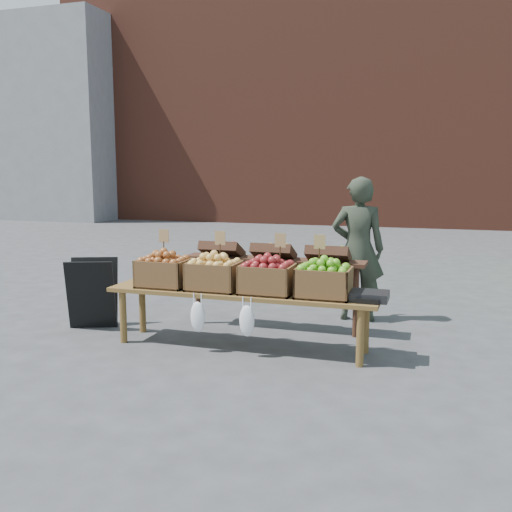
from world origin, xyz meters
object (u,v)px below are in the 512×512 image
(display_bench, at_px, (241,320))
(crate_green_apples, at_px, (324,282))
(back_table, at_px, (274,283))
(weighing_scale, at_px, (370,296))
(crate_russet_pears, at_px, (214,276))
(crate_golden_apples, at_px, (164,273))
(crate_red_apples, at_px, (267,279))
(vendor, at_px, (358,249))
(chalkboard_sign, at_px, (93,293))

(display_bench, bearing_deg, crate_green_apples, 0.00)
(back_table, xyz_separation_m, weighing_scale, (1.12, -0.72, 0.09))
(crate_russet_pears, height_order, crate_green_apples, same)
(crate_golden_apples, bearing_deg, display_bench, 0.00)
(crate_green_apples, height_order, weighing_scale, crate_green_apples)
(crate_green_apples, bearing_deg, display_bench, 180.00)
(crate_red_apples, bearing_deg, crate_green_apples, 0.00)
(crate_golden_apples, relative_size, weighing_scale, 1.47)
(vendor, height_order, weighing_scale, vendor)
(crate_red_apples, relative_size, weighing_scale, 1.47)
(chalkboard_sign, bearing_deg, crate_green_apples, -25.44)
(display_bench, distance_m, weighing_scale, 1.29)
(crate_russet_pears, xyz_separation_m, weighing_scale, (1.52, 0.00, -0.10))
(chalkboard_sign, xyz_separation_m, crate_golden_apples, (0.99, -0.19, 0.32))
(crate_red_apples, distance_m, crate_green_apples, 0.55)
(crate_golden_apples, distance_m, crate_russet_pears, 0.55)
(crate_golden_apples, bearing_deg, crate_red_apples, 0.00)
(chalkboard_sign, relative_size, crate_red_apples, 1.57)
(back_table, relative_size, crate_red_apples, 4.20)
(chalkboard_sign, xyz_separation_m, crate_russet_pears, (1.54, -0.19, 0.32))
(display_bench, relative_size, weighing_scale, 7.94)
(chalkboard_sign, distance_m, crate_red_apples, 2.12)
(crate_golden_apples, bearing_deg, back_table, 36.96)
(vendor, xyz_separation_m, chalkboard_sign, (-2.76, -1.25, -0.44))
(chalkboard_sign, bearing_deg, crate_golden_apples, -32.35)
(chalkboard_sign, height_order, back_table, back_table)
(chalkboard_sign, relative_size, display_bench, 0.29)
(vendor, xyz_separation_m, crate_green_apples, (-0.12, -1.45, -0.13))
(back_table, height_order, display_bench, back_table)
(chalkboard_sign, height_order, crate_green_apples, crate_green_apples)
(crate_green_apples, xyz_separation_m, weighing_scale, (0.43, 0.00, -0.10))
(back_table, relative_size, crate_green_apples, 4.20)
(back_table, bearing_deg, crate_green_apples, -46.08)
(back_table, relative_size, display_bench, 0.78)
(chalkboard_sign, relative_size, crate_green_apples, 1.57)
(back_table, distance_m, weighing_scale, 1.33)
(display_bench, relative_size, crate_russet_pears, 5.40)
(crate_golden_apples, xyz_separation_m, crate_red_apples, (1.10, 0.00, 0.00))
(back_table, distance_m, crate_russet_pears, 0.85)
(back_table, relative_size, crate_russet_pears, 4.20)
(crate_russet_pears, bearing_deg, weighing_scale, 0.00)
(crate_green_apples, bearing_deg, back_table, 133.92)
(back_table, distance_m, crate_green_apples, 1.02)
(chalkboard_sign, bearing_deg, back_table, -6.11)
(crate_golden_apples, xyz_separation_m, weighing_scale, (2.07, 0.00, -0.10))
(back_table, bearing_deg, crate_russet_pears, -119.46)
(vendor, bearing_deg, display_bench, 48.03)
(vendor, bearing_deg, crate_golden_apples, 30.45)
(vendor, relative_size, crate_green_apples, 3.35)
(display_bench, height_order, crate_russet_pears, crate_russet_pears)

